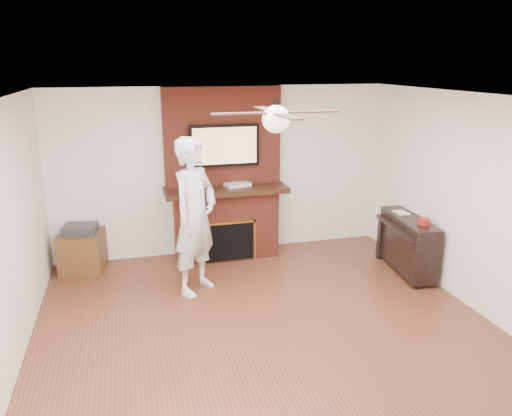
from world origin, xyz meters
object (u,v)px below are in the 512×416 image
object	(u,v)px
piano	(407,243)
fireplace	(225,191)
side_table	(82,249)
person	(195,217)

from	to	relation	value
piano	fireplace	bearing A→B (deg)	157.38
side_table	piano	size ratio (longest dim) A/B	0.54
fireplace	side_table	xyz separation A→B (m)	(-2.06, -0.07, -0.69)
piano	side_table	bearing A→B (deg)	170.86
person	side_table	bearing A→B (deg)	98.11
person	piano	size ratio (longest dim) A/B	1.61
fireplace	side_table	distance (m)	2.17
person	side_table	xyz separation A→B (m)	(-1.46, 1.06, -0.69)
fireplace	side_table	world-z (taller)	fireplace
side_table	piano	xyz separation A→B (m)	(4.37, -1.21, 0.12)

